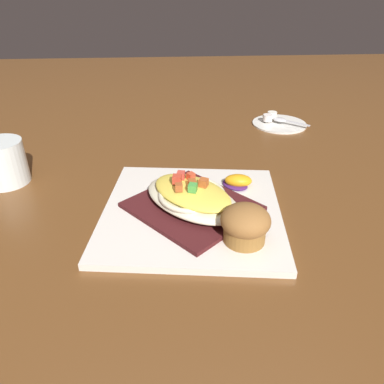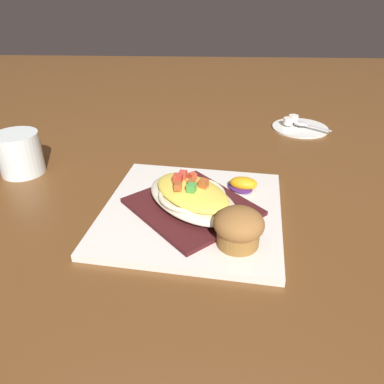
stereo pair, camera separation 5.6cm
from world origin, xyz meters
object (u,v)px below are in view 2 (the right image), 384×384
Objects in this scene: orange_garnish at (243,184)px; coffee_mug at (21,155)px; gratin_dish at (192,196)px; square_plate at (192,211)px; muffin at (239,227)px; creamer_saucer at (300,127)px; creamer_cup_1 at (288,121)px; creamer_cup_0 at (293,118)px; spoon at (303,124)px.

coffee_mug is (0.07, 0.41, 0.02)m from orange_garnish.
gratin_dish is 0.11m from orange_garnish.
muffin is at bearing -142.13° from square_plate.
creamer_cup_1 is (0.01, 0.03, 0.01)m from creamer_saucer.
coffee_mug is 0.63m from creamer_cup_0.
spoon reaches higher than creamer_saucer.
orange_garnish is 2.49× the size of creamer_cup_0.
square_plate is at bearing 147.27° from creamer_saucer.
square_plate is 4.60× the size of orange_garnish.
creamer_saucer is at bearing 50.87° from spoon.
gratin_dish reaches higher than spoon.
orange_garnish is 0.36m from creamer_saucer.
square_plate is 1.40× the size of gratin_dish.
creamer_saucer is 0.03m from creamer_cup_0.
creamer_cup_1 is (-0.02, 0.02, 0.00)m from creamer_cup_0.
gratin_dish is 8.17× the size of creamer_cup_0.
muffin is 0.51m from creamer_saucer.
muffin reaches higher than creamer_cup_1.
coffee_mug is 4.58× the size of creamer_cup_0.
gratin_dish and muffin have the same top height.
spoon is at bearing -33.40° from gratin_dish.
muffin is 0.50× the size of creamer_saucer.
orange_garnish is 0.42m from coffee_mug.
muffin reaches higher than orange_garnish.
gratin_dish is 0.45m from creamer_cup_1.
orange_garnish is (0.07, -0.08, -0.01)m from gratin_dish.
creamer_cup_0 is at bearing -23.66° from orange_garnish.
muffin is at bearing 161.17° from creamer_cup_0.
orange_garnish is at bearing 151.91° from spoon.
coffee_mug is at bearing 113.52° from spoon.
creamer_cup_1 is at bearing 76.66° from creamer_saucer.
creamer_cup_0 is 0.03m from creamer_cup_1.
orange_garnish is (0.15, -0.02, -0.02)m from muffin.
orange_garnish is (0.07, -0.08, 0.01)m from square_plate.
muffin reaches higher than creamer_saucer.
creamer_cup_0 is at bearing -29.65° from square_plate.
creamer_cup_0 is at bearing -29.66° from gratin_dish.
gratin_dish is 8.17× the size of creamer_cup_1.
orange_garnish is at bearing 156.34° from creamer_cup_0.
gratin_dish is at bearing 150.89° from creamer_cup_1.
orange_garnish is 0.71× the size of spoon.
gratin_dish reaches higher than creamer_cup_1.
orange_garnish is 0.36m from creamer_cup_1.
creamer_saucer is (0.47, -0.18, -0.03)m from muffin.
spoon is at bearing -66.48° from coffee_mug.
gratin_dish is at bearing 47.71° from square_plate.
creamer_saucer is 5.62× the size of creamer_cup_0.
spoon is (0.25, -0.58, -0.02)m from coffee_mug.
spoon reaches higher than square_plate.
gratin_dish is 0.35m from coffee_mug.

